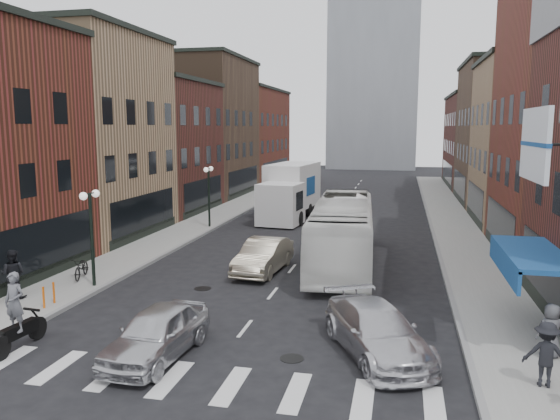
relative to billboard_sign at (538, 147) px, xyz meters
The scene contains 29 objects.
ground 10.56m from the billboard_sign, behind, with size 160.00×160.00×0.00m, color black.
sidewalk_left 28.12m from the billboard_sign, 128.47° to the left, with size 3.00×74.00×0.15m, color gray.
sidewalk_right 22.34m from the billboard_sign, 90.23° to the left, with size 3.00×74.00×0.15m, color gray.
curb_left 27.25m from the billboard_sign, 125.94° to the left, with size 0.20×74.00×0.16m, color gray.
curb_right 22.41m from the billboard_sign, 94.22° to the left, with size 0.20×74.00×0.16m, color gray.
crosswalk_stripes 11.12m from the billboard_sign, 157.82° to the right, with size 12.00×2.20×0.01m, color silver.
bldg_left_mid_a 27.17m from the billboard_sign, 150.21° to the left, with size 10.30×10.20×12.30m.
bldg_left_mid_b 33.30m from the billboard_sign, 135.10° to the left, with size 10.30×10.20×10.30m.
bldg_left_far_a 41.79m from the billboard_sign, 124.35° to the left, with size 10.30×12.20×13.30m.
bldg_left_far_b 53.93m from the billboard_sign, 115.93° to the left, with size 10.30×16.20×11.30m.
bldg_right_mid_b 24.36m from the billboard_sign, 74.75° to the left, with size 10.30×10.20×11.30m.
bldg_right_far_a 35.09m from the billboard_sign, 79.48° to the left, with size 10.30×12.20×12.30m.
bldg_right_far_b 48.93m from the billboard_sign, 82.47° to the left, with size 10.30×16.20×10.30m.
awning_blue 4.05m from the billboard_sign, 80.39° to the left, with size 1.80×5.00×0.78m.
billboard_sign is the anchor object (origin of this frame).
distant_tower 80.22m from the billboard_sign, 96.32° to the left, with size 14.00×14.00×50.00m, color #9399A0.
streetlamp_near 16.68m from the billboard_sign, 167.65° to the left, with size 0.32×1.22×4.11m.
streetlamp_far 23.92m from the billboard_sign, 132.41° to the left, with size 0.32×1.22×4.11m.
bike_rack 17.14m from the billboard_sign, behind, with size 0.08×0.68×0.80m.
box_truck 25.76m from the billboard_sign, 117.19° to the left, with size 3.41×9.37×3.97m.
motorcycle_rider 15.82m from the billboard_sign, 169.66° to the right, with size 0.70×2.38×2.43m.
transit_bus 12.48m from the billboard_sign, 122.99° to the left, with size 2.74×11.71×3.26m, color white.
sedan_left_near 11.97m from the billboard_sign, 167.75° to the right, with size 1.76×4.38×1.49m, color silver.
sedan_left_far 13.51m from the billboard_sign, 142.03° to the left, with size 1.62×4.64×1.53m, color beige.
curb_car 6.88m from the billboard_sign, behind, with size 2.04×5.02×1.46m, color silver.
parked_bicycle 18.53m from the billboard_sign, 165.55° to the left, with size 0.61×1.74×0.92m, color black.
ped_left_solo 18.80m from the billboard_sign, behind, with size 0.93×0.53×1.91m, color black.
ped_right_a 5.53m from the billboard_sign, 88.00° to the right, with size 1.09×0.54×1.68m, color black.
ped_right_c 5.23m from the billboard_sign, 10.31° to the right, with size 0.77×0.50×1.58m, color #525359.
Camera 1 is at (4.95, -15.75, 6.67)m, focal length 35.00 mm.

